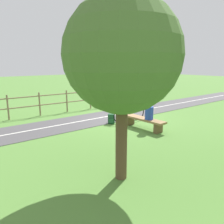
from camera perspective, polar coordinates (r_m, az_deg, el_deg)
ground_plane at (r=11.03m, az=2.40°, el=-1.58°), size 80.00×80.00×0.00m
paved_path at (r=9.66m, az=-18.93°, el=-4.30°), size 3.66×36.06×0.02m
path_centre_line at (r=9.65m, az=-18.93°, el=-4.24°), size 1.32×31.98×0.00m
bench at (r=9.30m, az=8.17°, el=-2.32°), size 2.08×0.48×0.46m
person_seated at (r=9.01m, az=9.66°, el=-0.06°), size 0.34×0.34×0.70m
bicycle at (r=10.30m, az=4.55°, el=-0.40°), size 0.27×1.76×0.92m
backpack at (r=9.96m, az=-0.17°, el=-1.82°), size 0.35×0.35×0.44m
fence_roadside at (r=11.80m, az=-21.90°, el=2.01°), size 0.97×13.85×1.23m
tree_by_path at (r=4.83m, az=2.67°, el=14.49°), size 2.57×2.57×4.17m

